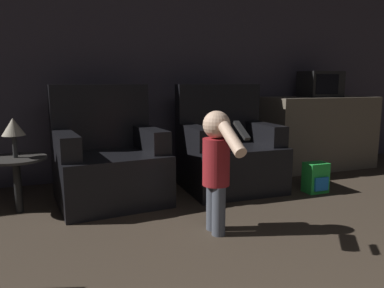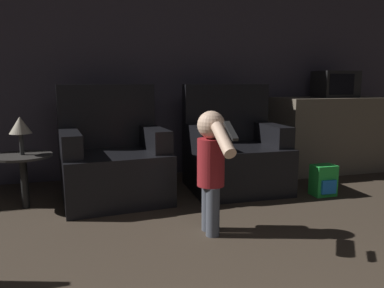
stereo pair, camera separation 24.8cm
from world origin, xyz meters
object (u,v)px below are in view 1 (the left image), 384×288
(armchair_left, at_px, (109,162))
(lamp, at_px, (13,128))
(armchair_right, at_px, (228,153))
(person_toddler, at_px, (217,162))
(microwave, at_px, (320,84))
(toy_backpack, at_px, (316,178))

(armchair_left, relative_size, lamp, 3.24)
(armchair_right, relative_size, person_toddler, 1.20)
(armchair_right, relative_size, lamp, 3.24)
(person_toddler, distance_m, microwave, 2.57)
(armchair_right, distance_m, person_toddler, 1.20)
(armchair_right, bearing_deg, person_toddler, -118.76)
(person_toddler, bearing_deg, toy_backpack, -65.63)
(armchair_left, distance_m, microwave, 2.77)
(armchair_left, distance_m, lamp, 0.83)
(armchair_right, xyz_separation_m, person_toddler, (-0.60, -1.03, 0.16))
(armchair_left, relative_size, microwave, 2.22)
(lamp, bearing_deg, armchair_right, 1.81)
(armchair_right, xyz_separation_m, toy_backpack, (0.72, -0.47, -0.21))
(armchair_left, bearing_deg, toy_backpack, -19.14)
(person_toddler, xyz_separation_m, toy_backpack, (1.32, 0.55, -0.37))
(armchair_right, xyz_separation_m, microwave, (1.46, 0.42, 0.68))
(armchair_left, height_order, microwave, microwave)
(toy_backpack, bearing_deg, person_toddler, -157.22)
(armchair_right, distance_m, toy_backpack, 0.88)
(armchair_left, bearing_deg, armchair_right, -5.18)
(microwave, bearing_deg, armchair_left, -170.90)
(armchair_left, xyz_separation_m, person_toddler, (0.59, -1.03, 0.16))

